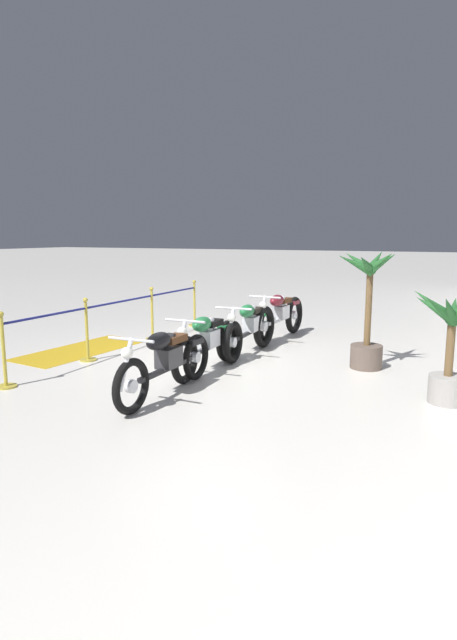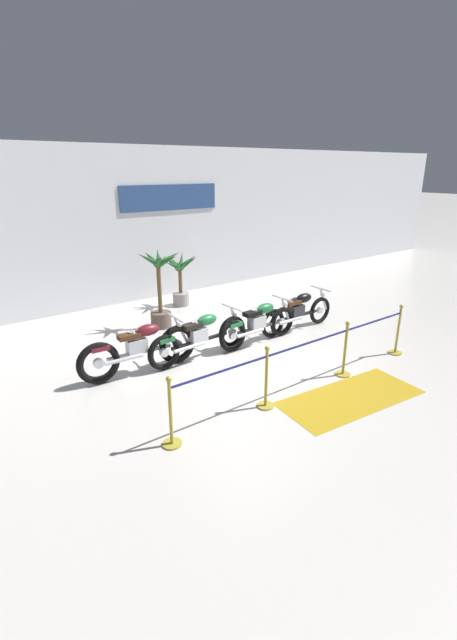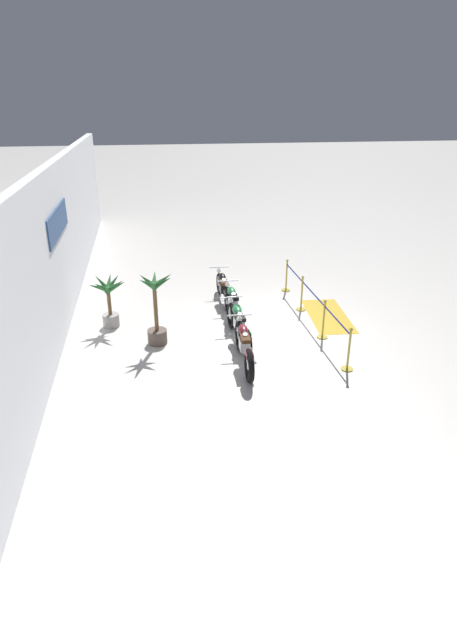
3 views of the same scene
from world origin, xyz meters
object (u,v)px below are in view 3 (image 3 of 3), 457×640
(stanchion_far_left, at_px, (327,317))
(motorcycle_black_3, at_px, (223,288))
(motorcycle_green_1, at_px, (239,324))
(potted_palm_left_of_row, at_px, (109,299))
(motorcycle_green_2, at_px, (233,303))
(stanchion_far_right, at_px, (286,280))
(motorcycle_maroon_0, at_px, (244,346))
(stanchion_mid_left, at_px, (323,325))
(stanchion_mid_right, at_px, (301,299))
(potted_palm_right_of_row, at_px, (156,311))
(floor_banner, at_px, (328,316))

(stanchion_far_left, bearing_deg, motorcycle_black_3, 35.26)
(motorcycle_green_1, height_order, potted_palm_left_of_row, potted_palm_left_of_row)
(motorcycle_green_2, distance_m, stanchion_far_right, 2.85)
(motorcycle_maroon_0, distance_m, stanchion_mid_left, 2.54)
(stanchion_far_right, bearing_deg, motorcycle_green_1, 146.81)
(stanchion_mid_right, bearing_deg, potted_palm_right_of_row, 109.47)
(potted_palm_right_of_row, xyz_separation_m, floor_banner, (0.94, -4.88, -0.89))
(stanchion_far_left, xyz_separation_m, stanchion_far_right, (3.74, 0.00, -0.30))
(stanchion_mid_right, bearing_deg, stanchion_mid_left, 180.00)
(stanchion_mid_left, bearing_deg, stanchion_far_right, 0.00)
(motorcycle_green_1, relative_size, floor_banner, 0.95)
(motorcycle_maroon_0, height_order, motorcycle_green_2, motorcycle_maroon_0)
(potted_palm_right_of_row, height_order, stanchion_mid_right, potted_palm_right_of_row)
(stanchion_far_left, distance_m, floor_banner, 1.78)
(motorcycle_maroon_0, xyz_separation_m, stanchion_mid_left, (1.08, -2.30, -0.12))
(motorcycle_green_1, height_order, stanchion_mid_left, stanchion_mid_left)
(motorcycle_maroon_0, relative_size, stanchion_far_right, 2.21)
(motorcycle_green_2, height_order, stanchion_far_right, stanchion_far_right)
(stanchion_mid_right, xyz_separation_m, floor_banner, (-0.56, -0.63, -0.35))
(motorcycle_green_2, xyz_separation_m, potted_palm_left_of_row, (0.02, 3.37, 0.35))
(stanchion_far_left, height_order, stanchion_mid_right, same)
(motorcycle_green_1, xyz_separation_m, potted_palm_right_of_row, (0.21, 2.05, 0.44))
(motorcycle_green_1, height_order, stanchion_mid_right, stanchion_mid_right)
(stanchion_far_left, distance_m, stanchion_mid_left, 0.36)
(motorcycle_black_3, bearing_deg, motorcycle_green_2, -176.68)
(motorcycle_black_3, height_order, potted_palm_right_of_row, potted_palm_right_of_row)
(motorcycle_maroon_0, xyz_separation_m, potted_palm_left_of_row, (2.71, 3.16, 0.33))
(stanchion_far_left, xyz_separation_m, floor_banner, (1.53, -0.63, -0.65))
(motorcycle_black_3, height_order, stanchion_mid_right, stanchion_mid_right)
(stanchion_mid_right, bearing_deg, motorcycle_black_3, 65.78)
(potted_palm_left_of_row, distance_m, stanchion_mid_left, 5.72)
(motorcycle_green_1, distance_m, stanchion_far_right, 4.01)
(motorcycle_green_2, distance_m, stanchion_mid_right, 2.12)
(motorcycle_black_3, xyz_separation_m, potted_palm_right_of_row, (-2.48, 2.08, 0.43))
(motorcycle_maroon_0, xyz_separation_m, stanchion_far_left, (0.87, -2.30, 0.18))
(motorcycle_black_3, distance_m, stanchion_far_left, 3.76)
(potted_palm_right_of_row, distance_m, floor_banner, 5.05)
(motorcycle_green_2, xyz_separation_m, stanchion_far_right, (1.92, -2.10, -0.10))
(motorcycle_maroon_0, bearing_deg, stanchion_mid_left, -64.93)
(stanchion_mid_right, xyz_separation_m, stanchion_far_right, (1.65, 0.00, 0.00))
(motorcycle_maroon_0, xyz_separation_m, motorcycle_black_3, (3.94, -0.13, -0.02))
(motorcycle_green_1, relative_size, motorcycle_green_2, 1.13)
(stanchion_mid_left, height_order, stanchion_far_right, same)
(motorcycle_maroon_0, bearing_deg, motorcycle_green_1, -4.72)
(potted_palm_right_of_row, height_order, stanchion_far_left, potted_palm_right_of_row)
(stanchion_far_left, bearing_deg, potted_palm_right_of_row, 82.08)
(motorcycle_green_1, xyz_separation_m, motorcycle_green_2, (1.43, -0.10, -0.00))
(stanchion_mid_right, relative_size, floor_banner, 0.42)
(motorcycle_maroon_0, relative_size, stanchion_mid_left, 2.21)
(floor_banner, bearing_deg, motorcycle_green_1, 117.34)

